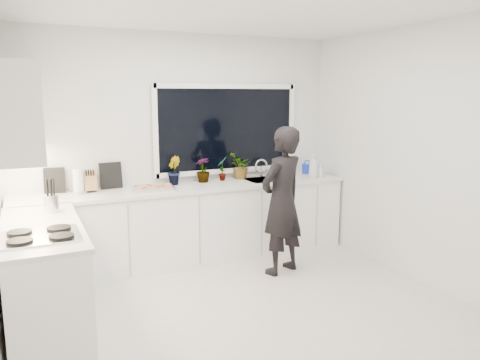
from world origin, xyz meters
TOP-DOWN VIEW (x-y plane):
  - floor at (0.00, 0.00)m, footprint 4.00×3.50m
  - wall_back at (0.00, 1.76)m, footprint 4.00×0.02m
  - wall_right at (2.01, 0.00)m, footprint 0.02×3.50m
  - ceiling at (0.00, 0.00)m, footprint 4.00×3.50m
  - window at (0.60, 1.73)m, footprint 1.80×0.02m
  - base_cabinets_back at (0.00, 1.45)m, footprint 3.92×0.58m
  - base_cabinets_left at (-1.67, 0.35)m, footprint 0.58×1.60m
  - countertop_back at (0.00, 1.44)m, footprint 3.94×0.62m
  - countertop_left at (-1.67, 0.35)m, footprint 0.62×1.60m
  - upper_cabinets at (-1.79, 0.70)m, footprint 0.34×2.10m
  - sink at (1.05, 1.45)m, footprint 0.58×0.42m
  - faucet at (1.05, 1.65)m, footprint 0.03×0.03m
  - stovetop at (-1.69, -0.00)m, footprint 0.56×0.48m
  - person at (0.79, 0.67)m, footprint 0.70×0.58m
  - pizza_tray at (-0.45, 1.42)m, footprint 0.50×0.41m
  - pizza at (-0.45, 1.42)m, footprint 0.46×0.36m
  - watering_can at (1.74, 1.61)m, footprint 0.17×0.17m
  - paper_towel_roll at (-1.24, 1.55)m, footprint 0.13×0.13m
  - knife_block at (-1.11, 1.59)m, footprint 0.13×0.10m
  - utensil_crock at (-1.56, 0.80)m, footprint 0.17×0.17m
  - picture_frame_large at (-1.47, 1.69)m, footprint 0.22×0.06m
  - picture_frame_small at (-0.87, 1.69)m, footprint 0.25×0.03m
  - herb_plants at (0.44, 1.61)m, footprint 1.16×0.39m
  - soap_bottles at (1.66, 1.30)m, footprint 0.24×0.14m

SIDE VIEW (x-z plane):
  - floor at x=0.00m, z-range -0.02..0.00m
  - base_cabinets_back at x=0.00m, z-range 0.00..0.88m
  - base_cabinets_left at x=-1.67m, z-range 0.00..0.88m
  - person at x=0.79m, z-range 0.00..1.64m
  - sink at x=1.05m, z-range 0.80..0.94m
  - countertop_back at x=0.00m, z-range 0.88..0.92m
  - countertop_left at x=-1.67m, z-range 0.88..0.92m
  - stovetop at x=-1.69m, z-range 0.92..0.95m
  - pizza_tray at x=-0.45m, z-range 0.92..0.95m
  - pizza at x=-0.45m, z-range 0.95..0.96m
  - watering_can at x=1.74m, z-range 0.92..1.05m
  - utensil_crock at x=-1.56m, z-range 0.92..1.08m
  - faucet at x=1.05m, z-range 0.92..1.14m
  - knife_block at x=-1.11m, z-range 0.92..1.14m
  - paper_towel_roll at x=-1.24m, z-range 0.92..1.18m
  - soap_bottles at x=1.66m, z-range 0.91..1.21m
  - picture_frame_large at x=-1.47m, z-range 0.92..1.20m
  - picture_frame_small at x=-0.87m, z-range 0.92..1.22m
  - herb_plants at x=0.44m, z-range 0.91..1.25m
  - wall_back at x=0.00m, z-range 0.00..2.70m
  - wall_right at x=2.01m, z-range 0.00..2.70m
  - window at x=0.60m, z-range 1.05..2.05m
  - upper_cabinets at x=-1.79m, z-range 1.50..2.20m
  - ceiling at x=0.00m, z-range 2.70..2.72m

